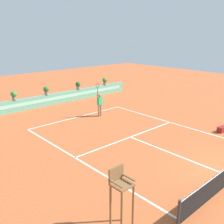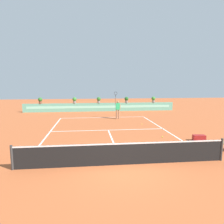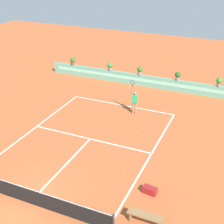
% 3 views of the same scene
% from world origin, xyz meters
% --- Properties ---
extents(ground_plane, '(60.00, 60.00, 0.00)m').
position_xyz_m(ground_plane, '(0.00, 6.00, 0.00)').
color(ground_plane, '#B2562D').
extents(court_lines, '(8.32, 11.94, 0.01)m').
position_xyz_m(court_lines, '(0.00, 6.72, 0.00)').
color(court_lines, white).
rests_on(court_lines, ground).
extents(back_wall_barrier, '(18.00, 0.21, 1.00)m').
position_xyz_m(back_wall_barrier, '(0.00, 16.39, 0.50)').
color(back_wall_barrier, '#60A88E').
rests_on(back_wall_barrier, ground).
extents(umpire_chair, '(0.60, 0.60, 2.14)m').
position_xyz_m(umpire_chair, '(-5.84, 1.26, 1.34)').
color(umpire_chair, brown).
rests_on(umpire_chair, ground).
extents(gear_bag, '(0.74, 0.45, 0.36)m').
position_xyz_m(gear_bag, '(5.07, 3.00, 0.18)').
color(gear_bag, maroon).
rests_on(gear_bag, ground).
extents(tennis_player, '(0.62, 0.23, 2.58)m').
position_xyz_m(tennis_player, '(1.33, 10.94, 1.05)').
color(tennis_player, '#9E7051').
rests_on(tennis_player, ground).
extents(tennis_ball_near_baseline, '(0.07, 0.07, 0.07)m').
position_xyz_m(tennis_ball_near_baseline, '(3.21, 4.03, 0.03)').
color(tennis_ball_near_baseline, '#CCE033').
rests_on(tennis_ball_near_baseline, ground).
extents(tennis_ball_mid_court, '(0.07, 0.07, 0.07)m').
position_xyz_m(tennis_ball_mid_court, '(2.95, 8.08, 0.03)').
color(tennis_ball_mid_court, '#CCE033').
rests_on(tennis_ball_mid_court, ground).
extents(potted_plant_centre, '(0.48, 0.48, 0.72)m').
position_xyz_m(potted_plant_centre, '(-0.19, 16.39, 1.41)').
color(potted_plant_centre, gray).
rests_on(potted_plant_centre, back_wall_barrier).
extents(potted_plant_left, '(0.48, 0.48, 0.72)m').
position_xyz_m(potted_plant_left, '(-3.05, 16.39, 1.41)').
color(potted_plant_left, gray).
rests_on(potted_plant_left, back_wall_barrier).
extents(potted_plant_right, '(0.48, 0.48, 0.72)m').
position_xyz_m(potted_plant_right, '(3.18, 16.39, 1.41)').
color(potted_plant_right, gray).
rests_on(potted_plant_right, back_wall_barrier).
extents(potted_plant_far_right, '(0.48, 0.48, 0.72)m').
position_xyz_m(potted_plant_far_right, '(6.55, 16.39, 1.41)').
color(potted_plant_far_right, gray).
rests_on(potted_plant_far_right, back_wall_barrier).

